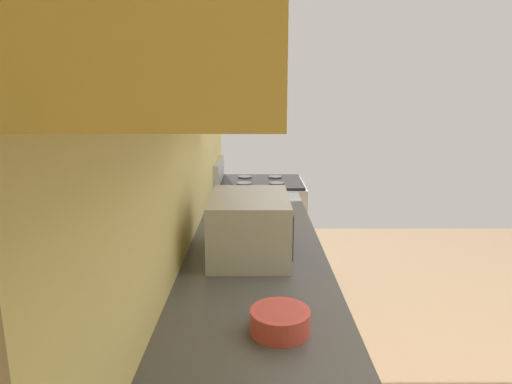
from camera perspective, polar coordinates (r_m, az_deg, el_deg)
wall_back at (r=1.85m, az=-11.38°, el=4.46°), size 4.21×0.12×2.68m
oven_range at (r=3.53m, az=0.52°, el=-5.89°), size 0.59×0.69×1.09m
microwave at (r=1.88m, az=-0.80°, el=-4.39°), size 0.46×0.34×0.26m
bowl at (r=1.34m, az=3.15°, el=-16.23°), size 0.18×0.18×0.07m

